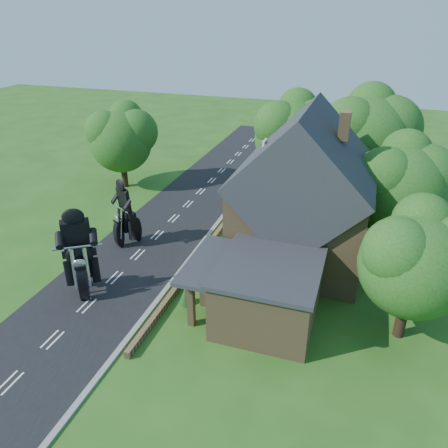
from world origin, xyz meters
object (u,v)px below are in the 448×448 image
(garden_wall, at_px, (206,248))
(motorcycle_lead, at_px, (84,281))
(house, at_px, (302,199))
(motorcycle_follow, at_px, (128,235))
(annex, at_px, (266,291))

(garden_wall, xyz_separation_m, motorcycle_lead, (-5.08, -6.90, 0.63))
(house, bearing_deg, motorcycle_lead, -144.97)
(motorcycle_follow, bearing_deg, annex, -173.89)
(annex, xyz_separation_m, motorcycle_follow, (-11.21, 4.98, -1.03))
(garden_wall, height_order, motorcycle_follow, motorcycle_follow)
(garden_wall, relative_size, motorcycle_lead, 12.27)
(garden_wall, distance_m, annex, 8.19)
(house, distance_m, motorcycle_lead, 14.20)
(house, height_order, motorcycle_lead, house)
(house, relative_size, annex, 1.45)
(house, height_order, motorcycle_follow, house)
(garden_wall, distance_m, motorcycle_lead, 8.59)
(annex, height_order, motorcycle_follow, annex)
(garden_wall, bearing_deg, motorcycle_lead, -126.35)
(house, xyz_separation_m, motorcycle_follow, (-11.83, -1.82, -3.60))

